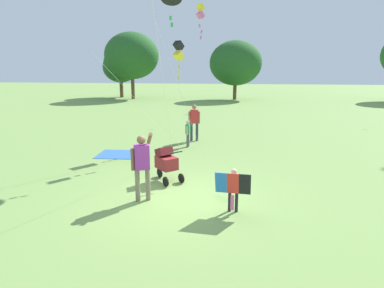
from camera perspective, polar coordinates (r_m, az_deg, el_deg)
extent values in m
plane|color=#75994C|center=(8.66, -2.16, -9.09)|extent=(120.00, 120.00, 0.00)
cylinder|color=brown|center=(38.64, -11.97, 9.53)|extent=(0.36, 0.36, 2.18)
ellipsoid|color=#235623|center=(38.58, -12.16, 13.36)|extent=(3.73, 3.36, 3.17)
cylinder|color=brown|center=(37.98, -12.00, 9.12)|extent=(0.36, 0.36, 1.72)
ellipsoid|color=#235623|center=(37.91, -12.17, 12.73)|extent=(3.83, 3.45, 3.25)
cylinder|color=brown|center=(35.83, -10.09, 9.35)|extent=(0.36, 0.36, 2.18)
ellipsoid|color=#235623|center=(35.78, -10.31, 14.66)|extent=(5.58, 5.02, 4.74)
cylinder|color=brown|center=(34.82, 7.33, 8.84)|extent=(0.36, 0.36, 1.56)
ellipsoid|color=#235623|center=(34.73, 7.47, 13.59)|extent=(5.26, 4.73, 4.47)
cylinder|color=#232328|center=(7.81, 7.63, -9.73)|extent=(0.07, 0.07, 0.51)
cylinder|color=#232328|center=(7.83, 6.46, -9.65)|extent=(0.07, 0.07, 0.51)
cube|color=#2D8C4C|center=(7.66, 7.14, -6.63)|extent=(0.23, 0.15, 0.38)
cylinder|color=beige|center=(7.66, 8.17, -6.87)|extent=(0.05, 0.05, 0.34)
cylinder|color=beige|center=(7.68, 6.10, -6.75)|extent=(0.05, 0.05, 0.34)
sphere|color=beige|center=(7.57, 7.20, -4.71)|extent=(0.13, 0.13, 0.13)
cube|color=black|center=(7.46, 9.04, -6.86)|extent=(0.28, 0.20, 0.52)
cube|color=red|center=(7.48, 7.01, -6.75)|extent=(0.28, 0.20, 0.52)
cube|color=blue|center=(7.50, 5.00, -6.62)|extent=(0.28, 0.20, 0.52)
cube|color=pink|center=(7.62, 6.90, -9.97)|extent=(0.08, 0.02, 0.36)
cylinder|color=#7F705B|center=(8.39, -9.31, -7.01)|extent=(0.12, 0.12, 0.82)
cylinder|color=#7F705B|center=(8.42, -7.57, -6.89)|extent=(0.12, 0.12, 0.82)
cube|color=purple|center=(8.19, -8.60, -2.24)|extent=(0.42, 0.35, 0.61)
cylinder|color=brown|center=(8.18, -10.14, -2.63)|extent=(0.09, 0.09, 0.55)
cylinder|color=brown|center=(8.25, -7.28, 0.93)|extent=(0.28, 0.49, 0.39)
sphere|color=brown|center=(8.09, -8.70, 0.73)|extent=(0.21, 0.21, 0.21)
cylinder|color=black|center=(10.15, -5.57, -4.94)|extent=(0.22, 0.23, 0.28)
cylinder|color=black|center=(9.37, -4.53, -6.47)|extent=(0.22, 0.23, 0.28)
cylinder|color=black|center=(9.63, -1.85, -5.89)|extent=(0.22, 0.23, 0.28)
cube|color=maroon|center=(9.68, -4.39, -3.21)|extent=(0.76, 0.77, 0.36)
cube|color=maroon|center=(9.71, -4.81, -1.34)|extent=(0.59, 0.59, 0.35)
cylinder|color=black|center=(9.19, -2.98, -1.48)|extent=(0.38, 0.36, 0.04)
cube|color=green|center=(11.93, -3.70, 20.75)|extent=(0.08, 0.04, 0.14)
cube|color=green|center=(11.86, -3.47, 19.73)|extent=(0.08, 0.03, 0.14)
cylinder|color=silver|center=(9.89, -4.81, 9.39)|extent=(0.27, 3.83, 5.29)
cube|color=black|center=(13.83, -2.32, 16.53)|extent=(0.47, 0.49, 0.38)
cube|color=yellow|center=(13.81, -2.30, 14.89)|extent=(0.47, 0.49, 0.38)
cube|color=yellow|center=(13.83, -2.24, 13.03)|extent=(0.09, 0.07, 0.14)
cube|color=yellow|center=(13.83, -2.22, 12.12)|extent=(0.09, 0.08, 0.14)
cube|color=yellow|center=(13.83, -2.37, 11.21)|extent=(0.09, 0.08, 0.14)
cylinder|color=silver|center=(12.40, -8.42, 6.35)|extent=(2.08, 3.53, 3.70)
cube|color=yellow|center=(13.71, 1.47, 22.42)|extent=(0.35, 0.35, 0.28)
cube|color=pink|center=(13.67, 1.46, 21.22)|extent=(0.35, 0.35, 0.28)
cube|color=pink|center=(13.66, 1.31, 19.60)|extent=(0.08, 0.08, 0.14)
cube|color=pink|center=(13.63, 1.64, 18.68)|extent=(0.09, 0.09, 0.14)
cube|color=pink|center=(13.56, 1.52, 17.78)|extent=(0.08, 0.07, 0.14)
cylinder|color=silver|center=(13.04, -2.43, 10.11)|extent=(1.59, 1.27, 5.20)
cylinder|color=#33384C|center=(15.03, 0.86, 2.07)|extent=(0.12, 0.12, 0.81)
cylinder|color=#33384C|center=(15.01, -0.10, 2.05)|extent=(0.12, 0.12, 0.81)
cube|color=red|center=(14.90, 0.38, 4.73)|extent=(0.39, 0.29, 0.61)
cylinder|color=#A37556|center=(14.93, 1.23, 4.58)|extent=(0.09, 0.09, 0.54)
cylinder|color=#A37556|center=(14.89, -0.47, 4.56)|extent=(0.09, 0.09, 0.54)
sphere|color=#A37556|center=(14.84, 0.39, 6.37)|extent=(0.21, 0.21, 0.21)
cylinder|color=#4C4C51|center=(13.97, -0.61, 0.69)|extent=(0.08, 0.08, 0.55)
cylinder|color=#4C4C51|center=(13.81, -0.79, 0.54)|extent=(0.08, 0.08, 0.55)
cube|color=#2D8C4C|center=(13.79, -0.71, 2.57)|extent=(0.17, 0.26, 0.41)
cylinder|color=beige|center=(13.94, -0.55, 2.56)|extent=(0.06, 0.06, 0.37)
cylinder|color=beige|center=(13.65, -0.87, 2.34)|extent=(0.06, 0.06, 0.37)
sphere|color=beige|center=(13.74, -0.71, 3.77)|extent=(0.14, 0.14, 0.14)
cube|color=#3366B2|center=(13.06, -12.63, -1.72)|extent=(1.54, 1.45, 0.02)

